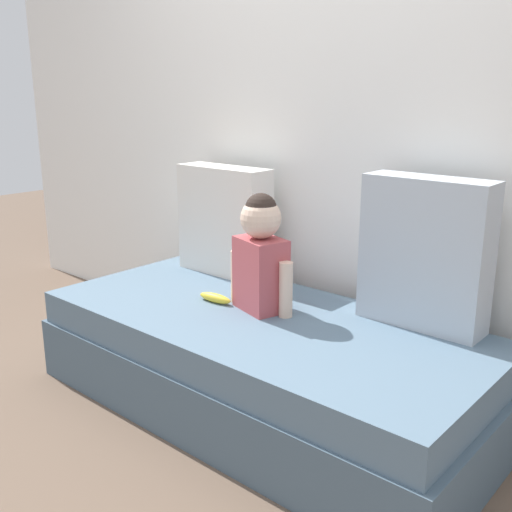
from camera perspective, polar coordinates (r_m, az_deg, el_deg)
ground_plane at (r=2.65m, az=0.44°, el=-14.07°), size 12.00×12.00×0.00m
back_wall at (r=2.76m, az=8.52°, el=14.64°), size 5.14×0.10×2.55m
couch at (r=2.56m, az=0.45°, el=-10.09°), size 1.94×0.88×0.41m
throw_pillow_left at (r=2.98m, az=-3.03°, el=3.38°), size 0.51×0.16×0.54m
throw_pillow_right at (r=2.38m, az=15.78°, el=0.26°), size 0.49×0.16×0.58m
toddler at (r=2.47m, az=0.46°, el=0.31°), size 0.32×0.21×0.50m
banana at (r=2.62m, az=-3.90°, el=-4.00°), size 0.17×0.06×0.04m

